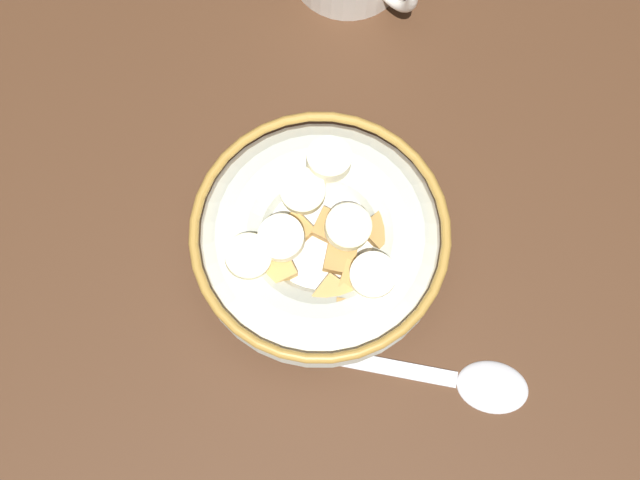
% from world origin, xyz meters
% --- Properties ---
extents(ground_plane, '(1.17, 1.17, 0.02)m').
position_xyz_m(ground_plane, '(0.00, 0.00, -0.01)').
color(ground_plane, '#472B19').
extents(cereal_bowl, '(0.16, 0.16, 0.06)m').
position_xyz_m(cereal_bowl, '(0.00, -0.00, 0.03)').
color(cereal_bowl, beige).
rests_on(cereal_bowl, ground_plane).
extents(spoon, '(0.12, 0.11, 0.01)m').
position_xyz_m(spoon, '(0.12, 0.02, 0.00)').
color(spoon, silver).
rests_on(spoon, ground_plane).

